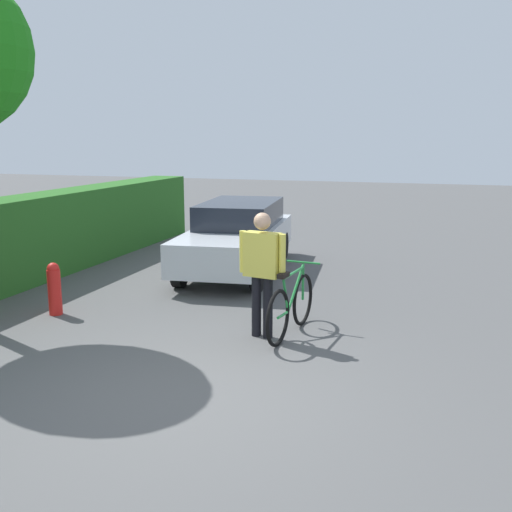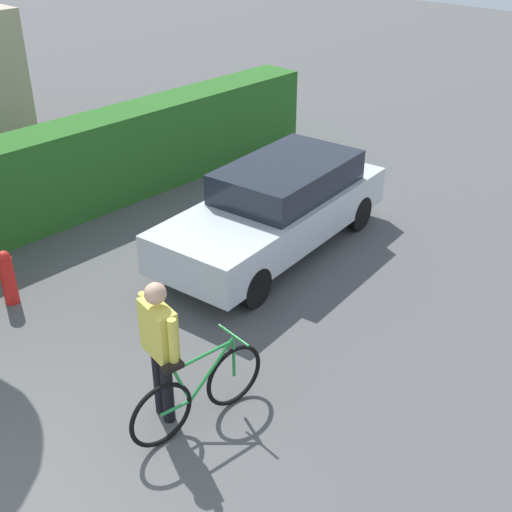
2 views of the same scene
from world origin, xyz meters
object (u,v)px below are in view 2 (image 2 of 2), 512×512
(bicycle, at_px, (199,392))
(person_rider, at_px, (159,341))
(fire_hydrant, at_px, (8,277))
(parked_car_near, at_px, (277,206))

(bicycle, distance_m, person_rider, 0.72)
(person_rider, bearing_deg, fire_hydrant, 89.77)
(bicycle, xyz_separation_m, fire_hydrant, (-0.18, 3.66, 0.01))
(bicycle, distance_m, fire_hydrant, 3.67)
(fire_hydrant, bearing_deg, parked_car_near, -23.75)
(bicycle, height_order, fire_hydrant, bicycle)
(parked_car_near, height_order, person_rider, person_rider)
(bicycle, bearing_deg, parked_car_near, 29.77)
(bicycle, bearing_deg, person_rider, 119.05)
(fire_hydrant, bearing_deg, person_rider, -90.23)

